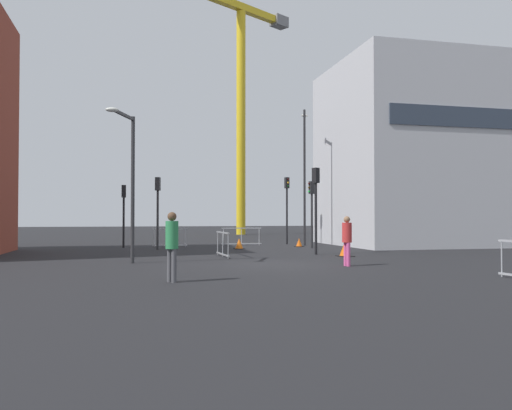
% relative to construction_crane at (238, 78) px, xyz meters
% --- Properties ---
extents(ground, '(160.00, 160.00, 0.00)m').
position_rel_construction_crane_xyz_m(ground, '(-5.00, -32.03, -15.38)').
color(ground, black).
extents(office_block, '(10.81, 9.50, 11.15)m').
position_rel_construction_crane_xyz_m(office_block, '(7.49, -20.84, -9.80)').
color(office_block, '#B7B7BC').
rests_on(office_block, ground).
extents(construction_crane, '(15.96, 10.21, 23.07)m').
position_rel_construction_crane_xyz_m(construction_crane, '(0.00, 0.00, 0.00)').
color(construction_crane, yellow).
rests_on(construction_crane, ground).
extents(streetlamp_tall, '(0.70, 1.38, 8.28)m').
position_rel_construction_crane_xyz_m(streetlamp_tall, '(0.18, -19.95, -10.62)').
color(streetlamp_tall, '#232326').
rests_on(streetlamp_tall, ground).
extents(streetlamp_short, '(1.00, 1.96, 5.51)m').
position_rel_construction_crane_xyz_m(streetlamp_short, '(-10.21, -30.62, -11.96)').
color(streetlamp_short, '#2D2D30').
rests_on(streetlamp_short, ground).
extents(traffic_light_median, '(0.31, 0.39, 3.83)m').
position_rel_construction_crane_xyz_m(traffic_light_median, '(-8.77, -22.34, -12.80)').
color(traffic_light_median, '#2D2D30').
rests_on(traffic_light_median, ground).
extents(traffic_light_far, '(0.33, 0.39, 4.00)m').
position_rel_construction_crane_xyz_m(traffic_light_far, '(-1.84, -27.57, -12.70)').
color(traffic_light_far, black).
rests_on(traffic_light_far, ground).
extents(traffic_light_near, '(0.39, 0.29, 3.72)m').
position_rel_construction_crane_xyz_m(traffic_light_near, '(-0.35, -22.75, -12.87)').
color(traffic_light_near, '#232326').
rests_on(traffic_light_near, ground).
extents(traffic_light_island, '(0.25, 0.37, 3.53)m').
position_rel_construction_crane_xyz_m(traffic_light_island, '(-10.55, -19.98, -12.99)').
color(traffic_light_island, black).
rests_on(traffic_light_island, ground).
extents(traffic_light_verge, '(0.28, 0.38, 4.26)m').
position_rel_construction_crane_xyz_m(traffic_light_verge, '(-0.46, -18.33, -12.54)').
color(traffic_light_verge, black).
rests_on(traffic_light_verge, ground).
extents(pedestrian_walking, '(0.34, 0.34, 1.76)m').
position_rel_construction_crane_xyz_m(pedestrian_walking, '(-2.73, -33.27, -14.36)').
color(pedestrian_walking, '#D14C8C').
rests_on(pedestrian_walking, ground).
extents(pedestrian_waiting, '(0.34, 0.34, 1.86)m').
position_rel_construction_crane_xyz_m(pedestrian_waiting, '(-9.08, -36.49, -14.29)').
color(pedestrian_waiting, '#4C4C51').
rests_on(pedestrian_waiting, ground).
extents(safety_barrier_front, '(1.97, 0.10, 1.08)m').
position_rel_construction_crane_xyz_m(safety_barrier_front, '(-7.95, -19.89, -14.82)').
color(safety_barrier_front, '#B2B5BA').
rests_on(safety_barrier_front, ground).
extents(safety_barrier_right_run, '(2.45, 0.18, 1.08)m').
position_rel_construction_crane_xyz_m(safety_barrier_right_run, '(-3.58, -19.06, -14.82)').
color(safety_barrier_right_run, '#B2B5BA').
rests_on(safety_barrier_right_run, ground).
extents(safety_barrier_mid_span, '(0.14, 2.56, 1.08)m').
position_rel_construction_crane_xyz_m(safety_barrier_mid_span, '(-6.25, -27.90, -14.82)').
color(safety_barrier_mid_span, gray).
rests_on(safety_barrier_mid_span, ground).
extents(traffic_cone_on_verge, '(0.49, 0.49, 0.49)m').
position_rel_construction_crane_xyz_m(traffic_cone_on_verge, '(-0.62, -21.31, -15.16)').
color(traffic_cone_on_verge, black).
rests_on(traffic_cone_on_verge, ground).
extents(traffic_cone_orange, '(0.66, 0.66, 0.67)m').
position_rel_construction_crane_xyz_m(traffic_cone_orange, '(-0.99, -28.95, -15.07)').
color(traffic_cone_orange, black).
rests_on(traffic_cone_orange, ground).
extents(traffic_cone_by_barrier, '(0.57, 0.57, 0.58)m').
position_rel_construction_crane_xyz_m(traffic_cone_by_barrier, '(-4.44, -22.59, -15.11)').
color(traffic_cone_by_barrier, black).
rests_on(traffic_cone_by_barrier, ground).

